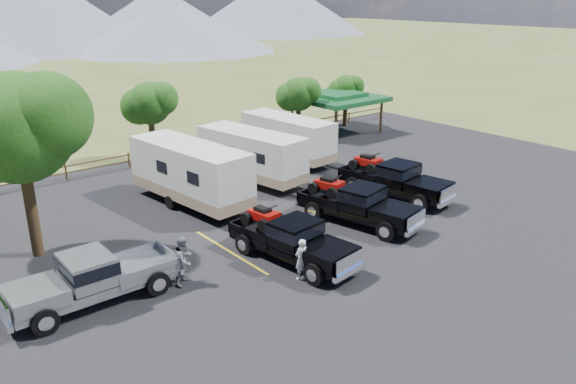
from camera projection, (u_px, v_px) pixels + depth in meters
ground at (392, 245)px, 25.07m from camera, size 320.00×320.00×0.00m
asphalt_lot at (344, 225)px, 27.25m from camera, size 44.00×34.00×0.04m
stall_lines at (330, 218)px, 27.97m from camera, size 12.12×5.50×0.01m
tree_big_nw at (16, 128)px, 22.23m from camera, size 5.54×5.18×7.84m
tree_ne_a at (298, 94)px, 41.63m from camera, size 3.11×2.92×4.76m
tree_ne_b at (346, 89)px, 46.07m from camera, size 2.77×2.59×4.27m
tree_north at (149, 104)px, 36.38m from camera, size 3.46×3.24×5.25m
rail_fence at (209, 143)px, 39.50m from camera, size 36.12×0.12×1.00m
pavilion at (337, 98)px, 44.26m from camera, size 6.20×6.20×3.22m
rig_left at (291, 238)px, 23.30m from camera, size 2.76×6.34×2.05m
rig_center at (357, 203)px, 27.08m from camera, size 3.26×6.58×2.10m
rig_right at (394, 179)px, 30.53m from camera, size 3.01×6.75×2.18m
trailer_left at (190, 174)px, 29.18m from camera, size 3.24×9.48×3.28m
trailer_center at (251, 156)px, 32.79m from camera, size 3.32×8.76×3.03m
trailer_right at (288, 138)px, 36.83m from camera, size 2.75×8.56×2.96m
pickup_silver at (93, 277)px, 20.13m from camera, size 6.31×2.24×1.89m
person_a at (301, 259)px, 21.82m from camera, size 0.63×0.42×1.69m
person_b at (184, 260)px, 21.45m from camera, size 1.20×1.12×1.97m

